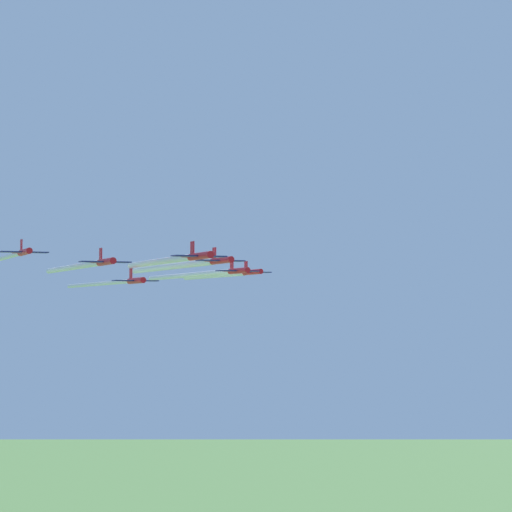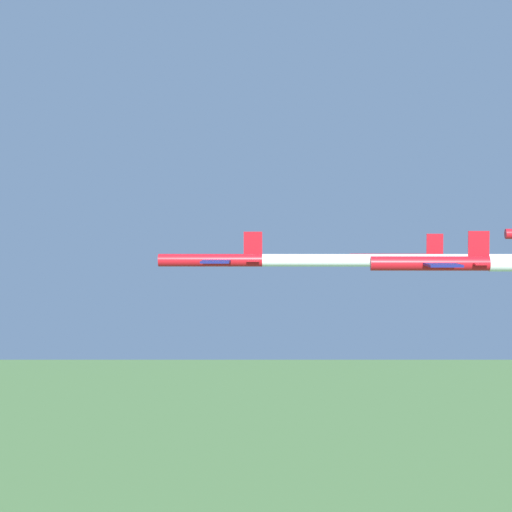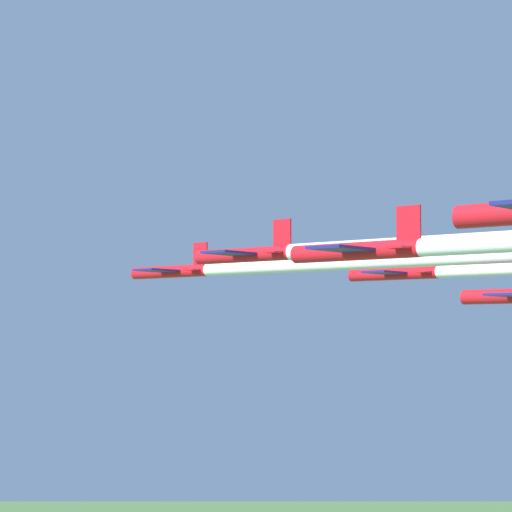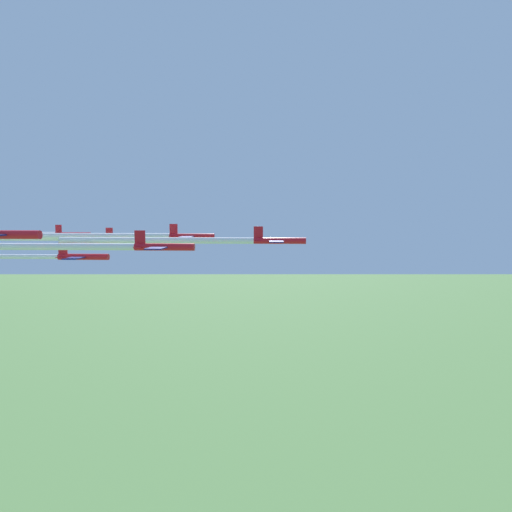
% 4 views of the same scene
% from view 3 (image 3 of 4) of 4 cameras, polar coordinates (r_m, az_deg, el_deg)
% --- Properties ---
extents(jet_0, '(7.50, 7.59, 2.86)m').
position_cam_3_polar(jet_0, '(103.75, -3.93, -0.71)').
color(jet_0, red).
extents(jet_1, '(7.50, 7.59, 2.86)m').
position_cam_3_polar(jet_1, '(85.63, -0.42, 0.08)').
color(jet_1, red).
extents(jet_2, '(7.50, 7.59, 2.86)m').
position_cam_3_polar(jet_2, '(101.13, 6.65, -0.81)').
color(jet_2, red).
extents(jet_3, '(7.50, 7.59, 2.86)m').
position_cam_3_polar(jet_3, '(67.93, 4.95, 0.27)').
color(jet_3, red).
extents(smoke_trail_0, '(22.08, 25.25, 1.02)m').
position_cam_3_polar(smoke_trail_0, '(91.04, 5.32, -0.30)').
color(smoke_trail_0, white).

